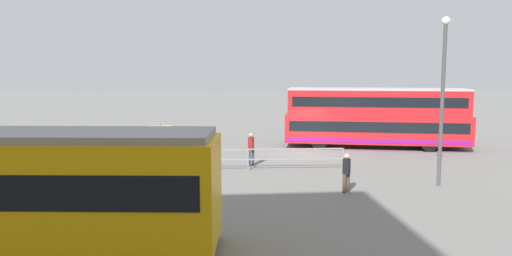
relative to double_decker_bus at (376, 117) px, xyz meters
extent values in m
plane|color=slate|center=(4.58, 1.82, -1.93)|extent=(160.00, 160.00, 0.00)
cube|color=red|center=(-0.01, 0.00, -0.69)|extent=(11.53, 4.25, 1.76)
cube|color=red|center=(-0.01, 0.00, 0.95)|extent=(11.18, 4.10, 1.54)
cube|color=black|center=(-0.01, 0.00, -0.48)|extent=(10.97, 4.19, 0.64)
cube|color=black|center=(-0.01, 0.00, 1.03)|extent=(10.63, 4.04, 0.60)
cube|color=#8C198C|center=(-0.01, 0.00, -1.33)|extent=(11.31, 4.26, 0.24)
cube|color=#B2B2B7|center=(-0.01, 0.00, 1.77)|extent=(11.18, 4.10, 0.10)
cylinder|color=black|center=(3.45, -0.52, -1.43)|extent=(1.37, 2.67, 1.00)
cylinder|color=black|center=(-3.07, 0.46, -1.43)|extent=(1.37, 2.67, 1.00)
cylinder|color=#33384C|center=(7.72, 5.93, -1.50)|extent=(0.14, 0.14, 0.85)
cylinder|color=#33384C|center=(7.90, 6.05, -1.50)|extent=(0.14, 0.14, 0.85)
cylinder|color=maroon|center=(7.81, 5.99, -0.75)|extent=(0.44, 0.44, 0.65)
sphere|color=tan|center=(7.81, 5.99, -0.31)|extent=(0.23, 0.23, 0.23)
cylinder|color=#4C3F2D|center=(4.02, 11.39, -1.54)|extent=(0.14, 0.14, 0.78)
cylinder|color=#4C3F2D|center=(3.85, 11.26, -1.54)|extent=(0.14, 0.14, 0.78)
cylinder|color=black|center=(3.94, 11.32, -0.85)|extent=(0.45, 0.45, 0.60)
sphere|color=beige|center=(3.94, 11.32, -0.44)|extent=(0.21, 0.21, 0.21)
cube|color=gray|center=(7.94, 7.01, -0.88)|extent=(9.40, 0.57, 0.06)
cube|color=gray|center=(7.94, 7.01, -1.38)|extent=(9.40, 0.57, 0.06)
cylinder|color=gray|center=(3.24, 6.75, -1.40)|extent=(0.07, 0.07, 1.05)
cylinder|color=gray|center=(7.94, 7.01, -1.40)|extent=(0.07, 0.07, 1.05)
cylinder|color=gray|center=(12.64, 7.26, -1.40)|extent=(0.07, 0.07, 1.05)
cylinder|color=slate|center=(12.09, 7.79, -0.72)|extent=(0.10, 0.10, 2.42)
cube|color=#D8D84C|center=(12.08, 7.83, 0.08)|extent=(1.16, 0.29, 0.62)
cylinder|color=#4C4C51|center=(-0.22, 10.20, 1.45)|extent=(0.16, 0.16, 6.76)
sphere|color=#F2EFCC|center=(-0.22, 10.20, 4.98)|extent=(0.36, 0.36, 0.36)
camera|label=1|loc=(7.63, 30.51, 3.02)|focal=34.20mm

